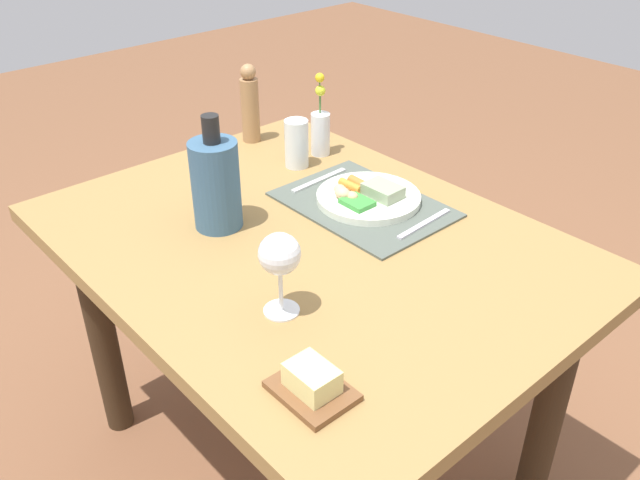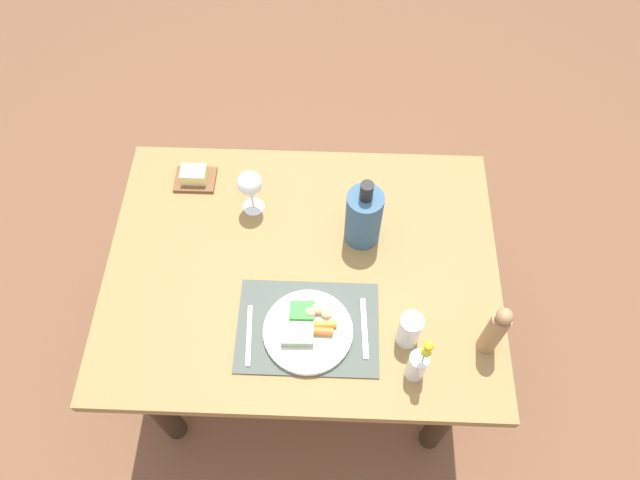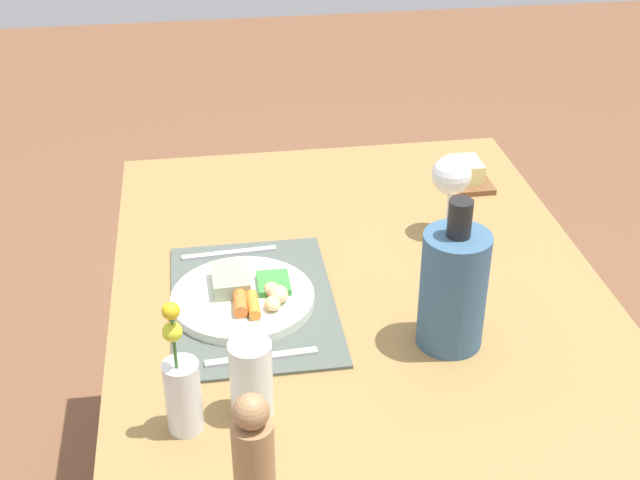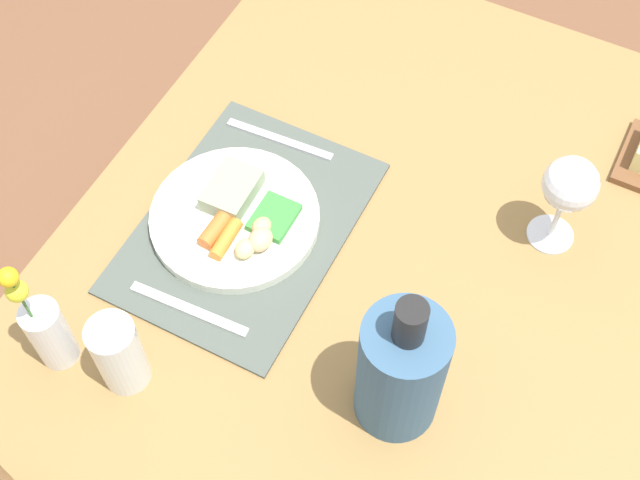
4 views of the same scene
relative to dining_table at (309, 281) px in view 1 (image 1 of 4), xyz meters
name	(u,v)px [view 1 (image 1 of 4)]	position (x,y,z in m)	size (l,w,h in m)	color
ground_plane	(311,459)	(0.00, 0.00, -0.59)	(8.00, 8.00, 0.00)	brown
dining_table	(309,281)	(0.00, 0.00, 0.00)	(1.16, 0.88, 0.71)	olive
placemat	(363,204)	(0.03, -0.19, 0.12)	(0.39, 0.28, 0.01)	#4D564D
dinner_plate	(368,196)	(0.03, -0.21, 0.13)	(0.25, 0.25, 0.05)	silver
fork	(424,224)	(-0.13, -0.23, 0.12)	(0.01, 0.18, 0.01)	silver
knife	(319,180)	(0.18, -0.19, 0.12)	(0.01, 0.18, 0.01)	silver
butter_dish	(312,384)	(-0.36, 0.30, 0.14)	(0.13, 0.10, 0.05)	brown
flower_vase	(320,129)	(0.32, -0.31, 0.19)	(0.05, 0.05, 0.22)	silver
water_tumbler	(297,146)	(0.30, -0.22, 0.17)	(0.06, 0.06, 0.13)	silver
wine_glass	(280,257)	(-0.16, 0.21, 0.24)	(0.08, 0.08, 0.16)	white
pepper_mill	(250,105)	(0.52, -0.23, 0.22)	(0.05, 0.05, 0.22)	#A2774C
cooler_bottle	(216,183)	(0.18, 0.11, 0.22)	(0.11, 0.11, 0.26)	#385C7B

